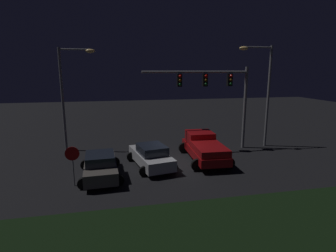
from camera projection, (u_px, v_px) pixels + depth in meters
ground_plane at (173, 164)px, 18.15m from camera, size 80.00×80.00×0.00m
grass_median at (219, 233)px, 10.36m from camera, size 24.18×5.22×0.10m
pickup_truck at (204, 146)px, 18.84m from camera, size 3.02×5.48×1.80m
car_sedan at (151, 156)px, 17.48m from camera, size 3.02×4.66×1.51m
car_sedan_far at (100, 165)px, 15.72m from camera, size 2.64×4.49×1.51m
traffic_signal_gantry at (217, 88)px, 20.56m from camera, size 8.32×0.56×6.50m
street_lamp_left at (69, 87)px, 20.39m from camera, size 2.68×0.44×7.90m
street_lamp_right at (263, 84)px, 21.42m from camera, size 2.84×0.44×8.13m
stop_sign at (73, 159)px, 14.37m from camera, size 0.76×0.08×2.23m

